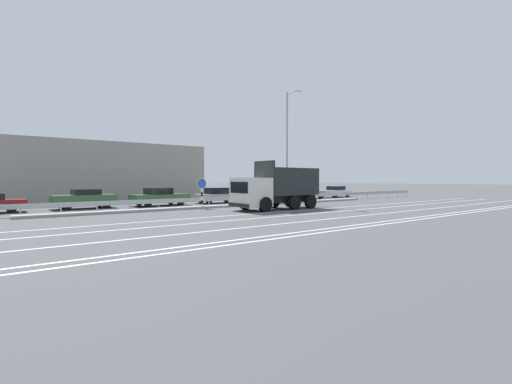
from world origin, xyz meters
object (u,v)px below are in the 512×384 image
dump_truck (268,193)px  median_road_sign (202,192)px  parked_car_3 (160,197)px  street_lamp_1 (288,143)px  parked_car_7 (335,192)px  parked_car_5 (270,194)px  parked_car_6 (308,192)px  parked_car_4 (218,195)px  parked_car_2 (84,199)px

dump_truck → median_road_sign: (-3.31, 4.15, -0.02)m
parked_car_3 → street_lamp_1: bearing=61.9°
median_road_sign → parked_car_7: size_ratio=0.51×
parked_car_5 → parked_car_6: bearing=84.4°
parked_car_4 → parked_car_2: bearing=-92.7°
parked_car_4 → dump_truck: bearing=-4.1°
dump_truck → median_road_sign: size_ratio=3.10×
median_road_sign → street_lamp_1: 9.84m
dump_truck → parked_car_6: size_ratio=1.81×
parked_car_4 → median_road_sign: bearing=-41.3°
street_lamp_1 → parked_car_2: bearing=162.4°
parked_car_3 → parked_car_5: bearing=87.8°
parked_car_6 → parked_car_7: 5.35m
dump_truck → parked_car_5: size_ratio=1.47×
parked_car_4 → parked_car_5: (6.76, 0.52, -0.01)m
dump_truck → parked_car_2: 14.16m
parked_car_5 → street_lamp_1: bearing=-21.6°
median_road_sign → parked_car_6: size_ratio=0.58×
dump_truck → parked_car_5: (7.44, 9.15, -0.55)m
street_lamp_1 → parked_car_2: street_lamp_1 is taller
median_road_sign → parked_car_6: bearing=15.8°
parked_car_2 → parked_car_3: bearing=-99.4°
median_road_sign → parked_car_2: median_road_sign is taller
parked_car_6 → dump_truck: bearing=128.4°
parked_car_3 → parked_car_6: bearing=85.7°
median_road_sign → street_lamp_1: street_lamp_1 is taller
median_road_sign → parked_car_4: median_road_sign is taller
parked_car_7 → parked_car_4: bearing=87.4°
street_lamp_1 → dump_truck: bearing=-143.6°
parked_car_2 → parked_car_6: 23.53m
parked_car_2 → parked_car_3: size_ratio=0.93×
parked_car_4 → parked_car_5: parked_car_4 is taller
parked_car_2 → parked_car_5: size_ratio=0.93×
median_road_sign → parked_car_4: (3.99, 4.48, -0.52)m
street_lamp_1 → parked_car_4: bearing=136.8°
dump_truck → parked_car_6: (12.80, 8.71, -0.52)m
street_lamp_1 → parked_car_5: street_lamp_1 is taller
street_lamp_1 → parked_car_7: size_ratio=2.24×
parked_car_5 → parked_car_7: 10.69m
street_lamp_1 → parked_car_2: (-16.25, 5.15, -4.81)m
parked_car_4 → parked_car_3: bearing=-90.3°
dump_truck → parked_car_7: bearing=-65.1°
parked_car_6 → street_lamp_1: bearing=126.7°
parked_car_3 → parked_car_6: (17.78, 0.03, -0.02)m
median_road_sign → parked_car_4: size_ratio=0.52×
parked_car_3 → parked_car_7: bearing=86.7°
dump_truck → street_lamp_1: 8.11m
parked_car_2 → parked_car_4: (11.40, -0.60, -0.04)m
parked_car_2 → parked_car_4: parked_car_2 is taller
parked_car_6 → parked_car_7: parked_car_6 is taller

